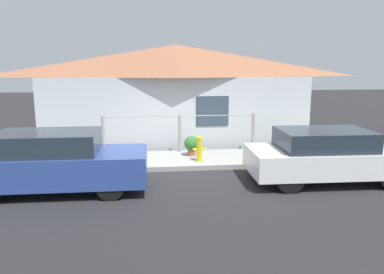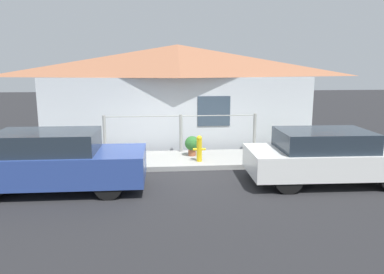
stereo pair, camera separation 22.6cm
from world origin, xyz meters
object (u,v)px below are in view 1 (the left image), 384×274
object	(u,v)px
car_right	(327,155)
potted_plant_near_hydrant	(191,144)
potted_plant_by_fence	(67,150)
fire_hydrant	(199,148)
car_left	(55,162)
potted_plant_corner	(280,141)

from	to	relation	value
car_right	potted_plant_near_hydrant	distance (m)	4.01
potted_plant_by_fence	fire_hydrant	bearing A→B (deg)	-11.73
car_left	potted_plant_near_hydrant	world-z (taller)	car_left
car_right	potted_plant_by_fence	xyz separation A→B (m)	(-6.88, 2.61, -0.30)
potted_plant_by_fence	potted_plant_corner	xyz separation A→B (m)	(6.71, 0.30, 0.05)
car_left	potted_plant_corner	bearing A→B (deg)	24.99
car_left	car_right	world-z (taller)	car_left
car_left	potted_plant_by_fence	bearing A→B (deg)	97.11
potted_plant_corner	potted_plant_by_fence	bearing A→B (deg)	-177.40
car_left	car_right	xyz separation A→B (m)	(6.57, 0.00, -0.03)
car_right	potted_plant_corner	xyz separation A→B (m)	(-0.16, 2.92, -0.25)
car_right	potted_plant_by_fence	distance (m)	7.36
car_right	potted_plant_corner	distance (m)	2.93
potted_plant_near_hydrant	potted_plant_by_fence	size ratio (longest dim) A/B	1.39
car_left	potted_plant_corner	distance (m)	7.05
car_left	potted_plant_near_hydrant	distance (m)	4.26
car_right	potted_plant_by_fence	bearing A→B (deg)	160.73
car_left	potted_plant_corner	size ratio (longest dim) A/B	7.84
fire_hydrant	potted_plant_by_fence	size ratio (longest dim) A/B	1.73
fire_hydrant	potted_plant_corner	size ratio (longest dim) A/B	1.45
fire_hydrant	potted_plant_near_hydrant	world-z (taller)	fire_hydrant
fire_hydrant	potted_plant_by_fence	bearing A→B (deg)	168.27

